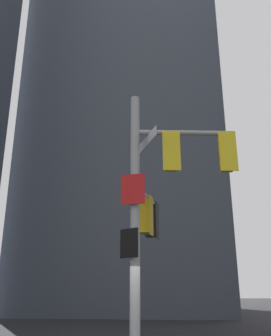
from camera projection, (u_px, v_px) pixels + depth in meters
building_mid_block at (129, 103)px, 36.92m from camera, size 16.12×16.12×39.74m
signal_pole_assembly at (156, 202)px, 9.88m from camera, size 3.17×2.83×7.21m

